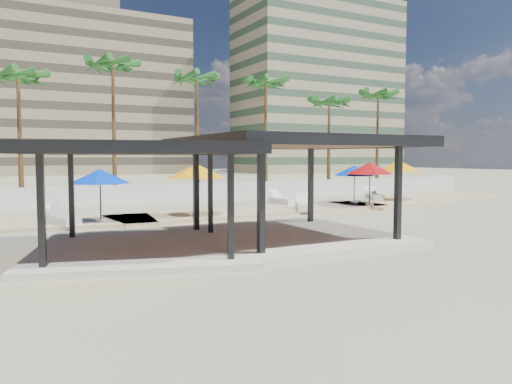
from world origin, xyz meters
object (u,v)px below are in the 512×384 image
pavilion_central (291,179)px  umbrella_c (370,168)px  lounger_a (63,219)px  lounger_c (282,200)px  lounger_b (303,206)px  pavilion_west (141,188)px  lounger_d (374,196)px

pavilion_central → umbrella_c: pavilion_central is taller
umbrella_c → lounger_a: (-16.84, 0.05, -1.99)m
lounger_c → lounger_b: bearing=164.2°
umbrella_c → lounger_c: bearing=138.0°
lounger_a → lounger_c: lounger_c is taller
pavilion_west → umbrella_c: bearing=41.0°
lounger_a → pavilion_central: bearing=-153.1°
umbrella_c → lounger_d: umbrella_c is taller
lounger_b → umbrella_c: bearing=-61.9°
pavilion_central → lounger_a: size_ratio=3.34×
lounger_a → lounger_b: 12.25m
pavilion_central → umbrella_c: size_ratio=2.03×
umbrella_c → lounger_c: (-3.83, 3.45, -1.98)m
lounger_a → lounger_c: bearing=-92.6°
lounger_d → umbrella_c: bearing=159.2°
lounger_a → lounger_d: bearing=-97.7°
pavilion_west → umbrella_c: pavilion_west is taller
pavilion_central → pavilion_west: bearing=179.4°
pavilion_west → lounger_b: (10.80, 6.98, -1.66)m
lounger_a → lounger_b: bearing=-107.2°
lounger_c → pavilion_central: bearing=146.5°
pavilion_central → lounger_d: size_ratio=3.35×
lounger_a → lounger_d: 20.57m
pavilion_central → lounger_d: 17.11m
lounger_d → pavilion_west: bearing=143.0°
pavilion_central → lounger_a: bearing=134.9°
umbrella_c → lounger_d: size_ratio=1.65×
pavilion_central → lounger_c: 12.30m
lounger_a → pavilion_west: bearing=174.5°
lounger_a → lounger_c: size_ratio=0.97×
lounger_a → lounger_d: (20.28, 3.40, 0.00)m
umbrella_c → pavilion_west: bearing=-155.7°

